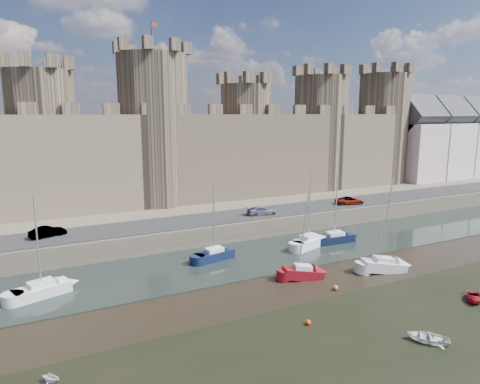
{
  "coord_description": "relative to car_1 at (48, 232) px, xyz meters",
  "views": [
    {
      "loc": [
        -16.68,
        -18.19,
        16.67
      ],
      "look_at": [
        3.73,
        22.0,
        8.36
      ],
      "focal_mm": 32.0,
      "sensor_mm": 36.0,
      "label": 1
    }
  ],
  "objects": [
    {
      "name": "sailboat_1",
      "position": [
        16.83,
        -9.56,
        -2.41
      ],
      "size": [
        4.84,
        2.61,
        9.19
      ],
      "rotation": [
        0.0,
        0.0,
        0.19
      ],
      "color": "#0E1732",
      "rests_on": "ground"
    },
    {
      "name": "car_2",
      "position": [
        27.62,
        -1.71,
        -0.03
      ],
      "size": [
        4.57,
        2.48,
        1.26
      ],
      "primitive_type": "imported",
      "rotation": [
        0.0,
        0.0,
        1.4
      ],
      "color": "gray",
      "rests_on": "quay"
    },
    {
      "name": "sailboat_3",
      "position": [
        33.61,
        -10.43,
        -2.45
      ],
      "size": [
        5.21,
        2.32,
        8.92
      ],
      "rotation": [
        0.0,
        0.0,
        -0.07
      ],
      "color": "black",
      "rests_on": "ground"
    },
    {
      "name": "buoy_3",
      "position": [
        23.8,
        -22.53,
        -2.91
      ],
      "size": [
        0.5,
        0.5,
        0.5
      ],
      "primitive_type": "sphere",
      "color": "orange",
      "rests_on": "ground"
    },
    {
      "name": "dinghy_3",
      "position": [
        -1.42,
        -25.68,
        -2.84
      ],
      "size": [
        1.63,
        1.6,
        0.65
      ],
      "primitive_type": "imported",
      "rotation": [
        1.57,
        0.0,
        0.92
      ],
      "color": "silver",
      "rests_on": "ground"
    },
    {
      "name": "castle",
      "position": [
        14.26,
        13.47,
        8.51
      ],
      "size": [
        108.5,
        11.0,
        29.0
      ],
      "color": "#42382B",
      "rests_on": "quay"
    },
    {
      "name": "car_3",
      "position": [
        43.45,
        -1.77,
        -0.04
      ],
      "size": [
        4.89,
        3.24,
        1.25
      ],
      "primitive_type": "imported",
      "rotation": [
        0.0,
        0.0,
        1.29
      ],
      "color": "gray",
      "rests_on": "quay"
    },
    {
      "name": "buoy_1",
      "position": [
        17.44,
        -26.96,
        -2.94
      ],
      "size": [
        0.45,
        0.45,
        0.45
      ],
      "primitive_type": "sphere",
      "color": "#E04209",
      "rests_on": "ground"
    },
    {
      "name": "car_1",
      "position": [
        0.0,
        0.0,
        0.0
      ],
      "size": [
        4.25,
        2.57,
        1.32
      ],
      "primitive_type": "imported",
      "rotation": [
        0.0,
        0.0,
        1.88
      ],
      "color": "gray",
      "rests_on": "quay"
    },
    {
      "name": "sailboat_4",
      "position": [
        22.68,
        -18.7,
        -2.46
      ],
      "size": [
        4.3,
        2.58,
        9.41
      ],
      "rotation": [
        0.0,
        0.0,
        -0.27
      ],
      "color": "maroon",
      "rests_on": "ground"
    },
    {
      "name": "sailboat_2",
      "position": [
        29.24,
        -10.64,
        -2.32
      ],
      "size": [
        5.25,
        3.31,
        10.57
      ],
      "rotation": [
        0.0,
        0.0,
        0.31
      ],
      "color": "white",
      "rests_on": "ground"
    },
    {
      "name": "water_channel",
      "position": [
        14.9,
        -10.53,
        -3.12
      ],
      "size": [
        160.0,
        12.0,
        0.08
      ],
      "primitive_type": "cube",
      "color": "black",
      "rests_on": "ground"
    },
    {
      "name": "road",
      "position": [
        14.9,
        -0.53,
        -0.61
      ],
      "size": [
        160.0,
        7.0,
        0.1
      ],
      "primitive_type": "cube",
      "color": "black",
      "rests_on": "quay"
    },
    {
      "name": "sailboat_0",
      "position": [
        -1.3,
        -11.43,
        -2.42
      ],
      "size": [
        5.31,
        3.35,
        9.27
      ],
      "rotation": [
        0.0,
        0.0,
        0.31
      ],
      "color": "silver",
      "rests_on": "ground"
    },
    {
      "name": "dinghy_4",
      "position": [
        33.35,
        -30.14,
        -2.86
      ],
      "size": [
        3.6,
        3.48,
        0.61
      ],
      "primitive_type": "imported",
      "rotation": [
        1.57,
        0.0,
        5.39
      ],
      "color": "maroon",
      "rests_on": "ground"
    },
    {
      "name": "sailboat_5",
      "position": [
        31.57,
        -20.93,
        -2.43
      ],
      "size": [
        5.01,
        3.09,
        10.11
      ],
      "rotation": [
        0.0,
        0.0,
        -0.29
      ],
      "color": "silver",
      "rests_on": "ground"
    },
    {
      "name": "quay",
      "position": [
        14.9,
        25.47,
        -1.91
      ],
      "size": [
        160.0,
        60.0,
        2.5
      ],
      "primitive_type": "cube",
      "color": "#4C443A",
      "rests_on": "ground"
    },
    {
      "name": "dinghy_2",
      "position": [
        23.81,
        -33.05,
        -2.85
      ],
      "size": [
        3.62,
        3.65,
        0.62
      ],
      "primitive_type": "imported",
      "rotation": [
        1.57,
        0.0,
        3.91
      ],
      "color": "silver",
      "rests_on": "ground"
    },
    {
      "name": "townhouses",
      "position": [
        86.4,
        11.47,
        7.43
      ],
      "size": [
        35.5,
        9.05,
        18.13
      ],
      "color": "beige",
      "rests_on": "quay"
    }
  ]
}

